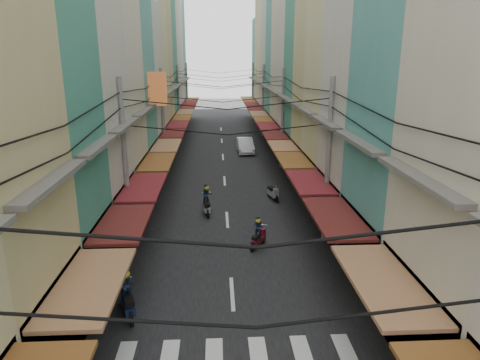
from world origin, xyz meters
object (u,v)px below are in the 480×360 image
object	(u,v)px
white_car	(245,152)
market_umbrella	(433,267)
traffic_sign	(373,236)
bicycle	(403,274)

from	to	relation	value
white_car	market_umbrella	world-z (taller)	market_umbrella
traffic_sign	white_car	bearing A→B (deg)	97.43
white_car	bicycle	distance (m)	25.28
bicycle	market_umbrella	xyz separation A→B (m)	(-0.44, -2.99, 1.91)
bicycle	market_umbrella	bearing A→B (deg)	154.35
market_umbrella	traffic_sign	size ratio (longest dim) A/B	0.70
traffic_sign	market_umbrella	bearing A→B (deg)	-52.55
white_car	bicycle	bearing A→B (deg)	-80.00
bicycle	white_car	bearing A→B (deg)	-5.13
bicycle	traffic_sign	size ratio (longest dim) A/B	0.50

